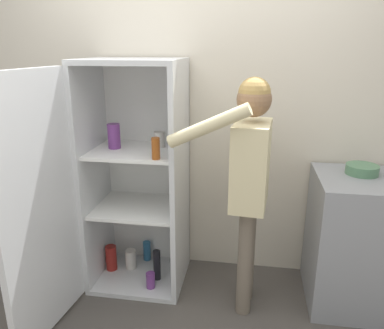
% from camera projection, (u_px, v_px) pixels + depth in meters
% --- Properties ---
extents(wall_back, '(7.00, 0.06, 2.55)m').
position_uv_depth(wall_back, '(194.00, 110.00, 2.82)').
color(wall_back, beige).
rests_on(wall_back, ground_plane).
extents(refrigerator, '(0.80, 1.25, 1.66)m').
position_uv_depth(refrigerator, '(119.00, 183.00, 2.62)').
color(refrigerator, silver).
rests_on(refrigerator, ground_plane).
extents(person, '(0.62, 0.51, 1.57)m').
position_uv_depth(person, '(249.00, 168.00, 2.34)').
color(person, '#726656').
rests_on(person, ground_plane).
extents(counter, '(0.68, 0.61, 0.92)m').
position_uv_depth(counter, '(362.00, 242.00, 2.55)').
color(counter, gray).
rests_on(counter, ground_plane).
extents(bowl, '(0.21, 0.21, 0.06)m').
position_uv_depth(bowl, '(362.00, 170.00, 2.48)').
color(bowl, '#517F5B').
rests_on(bowl, counter).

